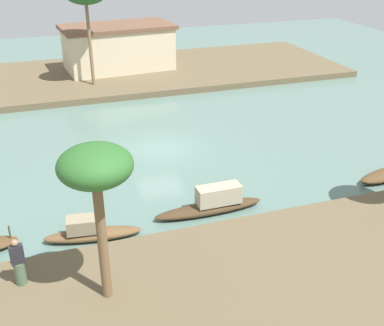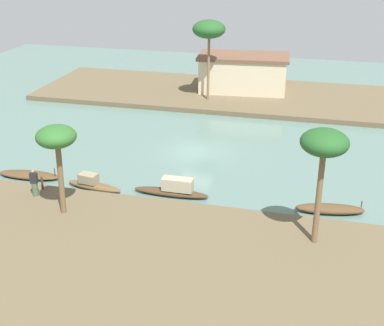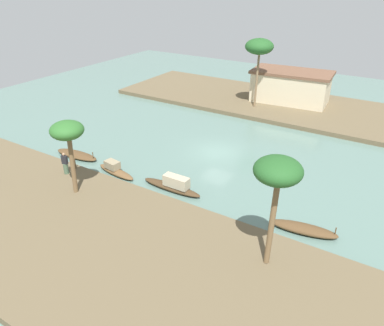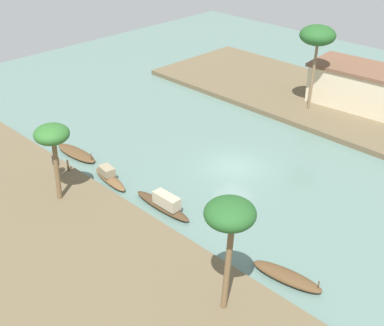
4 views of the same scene
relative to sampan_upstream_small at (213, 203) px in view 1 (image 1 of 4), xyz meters
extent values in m
plane|color=slate|center=(-0.39, 7.49, -0.46)|extent=(69.76, 69.76, 0.00)
cube|color=brown|center=(-0.39, 22.68, -0.22)|extent=(39.37, 12.50, 0.46)
ellipsoid|color=#47331E|center=(-0.17, 0.00, -0.24)|extent=(4.93, 0.92, 0.44)
cube|color=tan|center=(0.27, 0.00, 0.39)|extent=(1.97, 0.75, 0.82)
cylinder|color=brown|center=(-8.42, 0.26, 0.17)|extent=(0.07, 0.07, 0.51)
ellipsoid|color=brown|center=(-5.29, -0.37, -0.24)|extent=(3.98, 1.39, 0.43)
cube|color=gray|center=(-5.68, -0.32, 0.27)|extent=(1.28, 0.92, 0.60)
cylinder|color=#4C664C|center=(-8.05, -2.91, 0.43)|extent=(0.42, 0.42, 0.85)
cube|color=#232328|center=(-8.05, -2.91, 1.20)|extent=(0.48, 0.31, 0.68)
sphere|color=#9E7556|center=(-8.05, -2.91, 1.65)|extent=(0.23, 0.23, 0.23)
cylinder|color=#4C3823|center=(-8.09, -1.98, 0.43)|extent=(0.14, 0.14, 0.85)
cylinder|color=brown|center=(-5.40, -4.34, 2.13)|extent=(0.32, 0.47, 4.24)
ellipsoid|color=#2D6628|center=(-5.40, -4.34, 4.69)|extent=(2.25, 2.25, 1.24)
cylinder|color=#7F6647|center=(-2.19, 19.88, 3.05)|extent=(0.25, 0.50, 6.10)
cube|color=beige|center=(0.59, 23.69, 1.68)|extent=(8.93, 5.29, 3.35)
cube|color=brown|center=(0.59, 23.69, 3.51)|extent=(9.47, 5.61, 0.31)
camera|label=1|loc=(-6.86, -17.32, 10.92)|focal=45.99mm
camera|label=2|loc=(8.48, -28.71, 14.99)|focal=49.25mm
camera|label=3|loc=(13.77, -19.47, 14.11)|focal=35.17mm
camera|label=4|loc=(21.37, -18.75, 19.09)|focal=48.95mm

